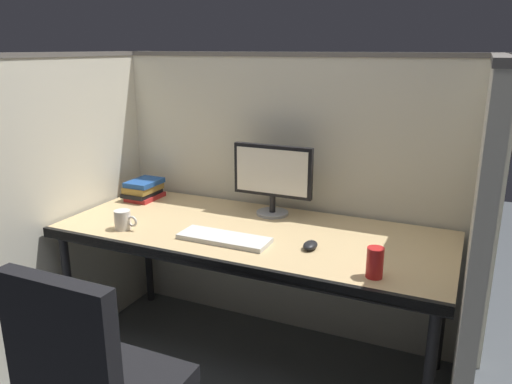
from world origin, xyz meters
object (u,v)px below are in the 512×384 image
(keyboard_main, at_px, (224,238))
(computer_mouse, at_px, (310,245))
(coffee_mug, at_px, (123,220))
(monitor_center, at_px, (273,175))
(desk, at_px, (251,240))
(soda_can, at_px, (375,263))
(book_stack, at_px, (144,190))

(keyboard_main, height_order, computer_mouse, computer_mouse)
(keyboard_main, height_order, coffee_mug, coffee_mug)
(monitor_center, bearing_deg, computer_mouse, -47.93)
(desk, relative_size, soda_can, 15.57)
(book_stack, bearing_deg, keyboard_main, -27.91)
(monitor_center, relative_size, soda_can, 3.52)
(computer_mouse, xyz_separation_m, soda_can, (0.31, -0.17, 0.04))
(desk, xyz_separation_m, coffee_mug, (-0.58, -0.23, 0.10))
(desk, distance_m, book_stack, 0.83)
(keyboard_main, height_order, book_stack, book_stack)
(monitor_center, xyz_separation_m, soda_can, (0.65, -0.54, -0.15))
(desk, height_order, keyboard_main, keyboard_main)
(keyboard_main, relative_size, coffee_mug, 3.41)
(monitor_center, bearing_deg, coffee_mug, -138.87)
(monitor_center, xyz_separation_m, keyboard_main, (-0.06, -0.44, -0.20))
(computer_mouse, bearing_deg, soda_can, -27.97)
(book_stack, bearing_deg, computer_mouse, -15.88)
(computer_mouse, relative_size, coffee_mug, 0.76)
(computer_mouse, relative_size, soda_can, 0.79)
(computer_mouse, height_order, coffee_mug, coffee_mug)
(desk, xyz_separation_m, keyboard_main, (-0.06, -0.17, 0.06))
(keyboard_main, relative_size, soda_can, 3.52)
(monitor_center, bearing_deg, desk, -90.24)
(keyboard_main, distance_m, book_stack, 0.83)
(soda_can, bearing_deg, monitor_center, 140.37)
(monitor_center, xyz_separation_m, coffee_mug, (-0.58, -0.51, -0.17))
(keyboard_main, bearing_deg, soda_can, -7.88)
(book_stack, bearing_deg, desk, -15.80)
(book_stack, bearing_deg, monitor_center, 3.46)
(coffee_mug, bearing_deg, soda_can, -1.41)
(monitor_center, distance_m, soda_can, 0.85)
(monitor_center, bearing_deg, keyboard_main, -97.74)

